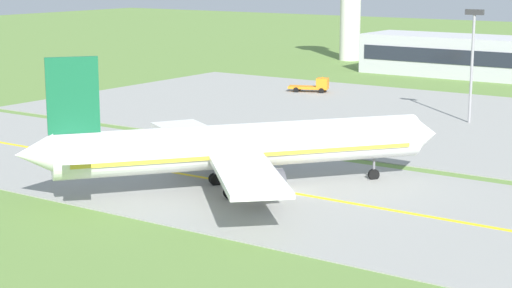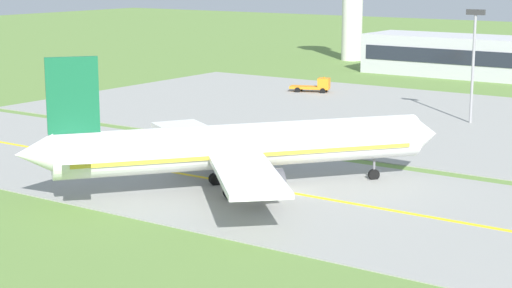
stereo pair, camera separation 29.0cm
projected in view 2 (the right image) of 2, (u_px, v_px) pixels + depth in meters
ground_plane at (284, 193)px, 78.88m from camera, size 500.00×500.00×0.00m
taxiway_strip at (284, 192)px, 78.87m from camera, size 240.00×28.00×0.10m
taxiway_centreline at (284, 191)px, 78.86m from camera, size 220.00×0.60×0.01m
airplane_lead at (238, 147)px, 78.69m from camera, size 29.25×33.44×12.70m
service_truck_baggage at (316, 85)px, 140.40m from camera, size 6.71×4.14×2.59m
apron_light_mast at (474, 52)px, 111.47m from camera, size 2.40×0.50×14.70m
traffic_cone_near_edge at (191, 140)px, 101.20m from camera, size 0.44×0.44×0.60m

